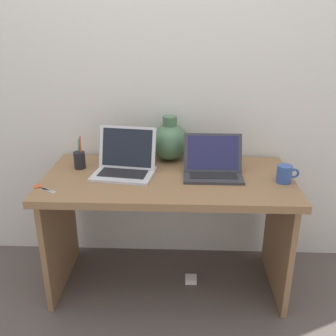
% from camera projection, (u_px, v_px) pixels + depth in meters
% --- Properties ---
extents(ground_plane, '(6.00, 6.00, 0.00)m').
position_uv_depth(ground_plane, '(168.00, 282.00, 2.35)').
color(ground_plane, '#564C47').
extents(back_wall, '(4.40, 0.04, 2.40)m').
position_uv_depth(back_wall, '(170.00, 74.00, 2.25)').
color(back_wall, silver).
rests_on(back_wall, ground).
extents(desk, '(1.35, 0.66, 0.70)m').
position_uv_depth(desk, '(168.00, 202.00, 2.14)').
color(desk, olive).
rests_on(desk, ground).
extents(laptop_left, '(0.35, 0.29, 0.25)m').
position_uv_depth(laptop_left, '(125.00, 161.00, 2.12)').
color(laptop_left, silver).
rests_on(laptop_left, desk).
extents(laptop_right, '(0.32, 0.23, 0.21)m').
position_uv_depth(laptop_right, '(213.00, 165.00, 2.10)').
color(laptop_right, '#333338').
rests_on(laptop_right, desk).
extents(green_vase, '(0.22, 0.22, 0.27)m').
position_uv_depth(green_vase, '(170.00, 141.00, 2.29)').
color(green_vase, '#47704C').
rests_on(green_vase, desk).
extents(coffee_mug, '(0.12, 0.08, 0.09)m').
position_uv_depth(coffee_mug, '(285.00, 174.00, 2.00)').
color(coffee_mug, '#335199').
rests_on(coffee_mug, desk).
extents(pen_cup, '(0.06, 0.06, 0.19)m').
position_uv_depth(pen_cup, '(80.00, 160.00, 2.18)').
color(pen_cup, black).
rests_on(pen_cup, desk).
extents(scissors, '(0.14, 0.10, 0.01)m').
position_uv_depth(scissors, '(41.00, 188.00, 1.94)').
color(scissors, '#B7B7BC').
rests_on(scissors, desk).
extents(power_brick, '(0.07, 0.07, 0.03)m').
position_uv_depth(power_brick, '(191.00, 279.00, 2.35)').
color(power_brick, white).
rests_on(power_brick, ground).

